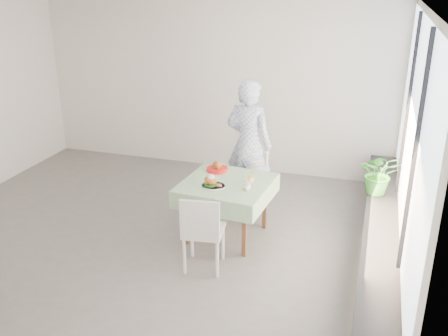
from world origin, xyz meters
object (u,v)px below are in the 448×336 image
(chair_far, at_px, (248,192))
(potted_plant, at_px, (379,173))
(chair_near, at_px, (204,245))
(diner, at_px, (249,144))
(juice_cup_orange, at_px, (250,179))
(main_dish, at_px, (212,183))
(cafe_table, at_px, (227,203))

(chair_far, relative_size, potted_plant, 1.54)
(chair_far, distance_m, chair_near, 1.62)
(chair_near, bearing_deg, potted_plant, 40.49)
(diner, relative_size, potted_plant, 3.34)
(juice_cup_orange, xyz_separation_m, potted_plant, (1.50, 0.70, -0.02))
(main_dish, relative_size, juice_cup_orange, 1.24)
(cafe_table, distance_m, chair_far, 0.86)
(main_dish, distance_m, juice_cup_orange, 0.48)
(chair_near, distance_m, main_dish, 0.80)
(cafe_table, relative_size, juice_cup_orange, 4.74)
(juice_cup_orange, bearing_deg, chair_near, -110.14)
(diner, relative_size, juice_cup_orange, 7.72)
(chair_far, xyz_separation_m, juice_cup_orange, (0.22, -0.78, 0.54))
(cafe_table, bearing_deg, chair_near, -92.05)
(diner, distance_m, potted_plant, 1.77)
(diner, bearing_deg, chair_far, 115.48)
(diner, bearing_deg, potted_plant, -175.90)
(diner, height_order, main_dish, diner)
(potted_plant, bearing_deg, chair_far, 177.50)
(chair_near, height_order, potted_plant, potted_plant)
(chair_near, xyz_separation_m, juice_cup_orange, (0.31, 0.84, 0.52))
(chair_far, height_order, chair_near, chair_near)
(cafe_table, bearing_deg, chair_far, 86.12)
(chair_far, distance_m, diner, 0.67)
(cafe_table, xyz_separation_m, diner, (0.02, 0.96, 0.46))
(chair_far, height_order, juice_cup_orange, juice_cup_orange)
(main_dish, height_order, juice_cup_orange, juice_cup_orange)
(chair_far, xyz_separation_m, potted_plant, (1.72, -0.08, 0.51))
(cafe_table, bearing_deg, main_dish, -125.47)
(cafe_table, bearing_deg, juice_cup_orange, 11.55)
(chair_near, bearing_deg, diner, 88.29)
(diner, bearing_deg, cafe_table, 99.12)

